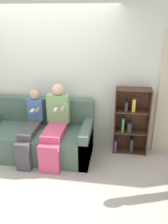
{
  "coord_description": "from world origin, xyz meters",
  "views": [
    {
      "loc": [
        1.28,
        -3.03,
        2.32
      ],
      "look_at": [
        0.74,
        0.58,
        0.83
      ],
      "focal_mm": 38.0,
      "sensor_mm": 36.0,
      "label": 1
    }
  ],
  "objects_px": {
    "couch": "(39,138)",
    "bookshelf": "(130,122)",
    "child_seated": "(30,127)",
    "adult_seated": "(55,124)"
  },
  "relations": [
    {
      "from": "couch",
      "to": "bookshelf",
      "type": "relative_size",
      "value": 1.57
    },
    {
      "from": "child_seated",
      "to": "bookshelf",
      "type": "relative_size",
      "value": 0.95
    },
    {
      "from": "couch",
      "to": "bookshelf",
      "type": "height_order",
      "value": "bookshelf"
    },
    {
      "from": "child_seated",
      "to": "bookshelf",
      "type": "distance_m",
      "value": 1.74
    },
    {
      "from": "bookshelf",
      "to": "child_seated",
      "type": "bearing_deg",
      "value": -164.14
    },
    {
      "from": "adult_seated",
      "to": "bookshelf",
      "type": "height_order",
      "value": "adult_seated"
    },
    {
      "from": "couch",
      "to": "bookshelf",
      "type": "xyz_separation_m",
      "value": [
        1.59,
        0.33,
        0.26
      ]
    },
    {
      "from": "child_seated",
      "to": "bookshelf",
      "type": "height_order",
      "value": "bookshelf"
    },
    {
      "from": "adult_seated",
      "to": "child_seated",
      "type": "distance_m",
      "value": 0.43
    },
    {
      "from": "adult_seated",
      "to": "bookshelf",
      "type": "relative_size",
      "value": 1.06
    }
  ]
}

